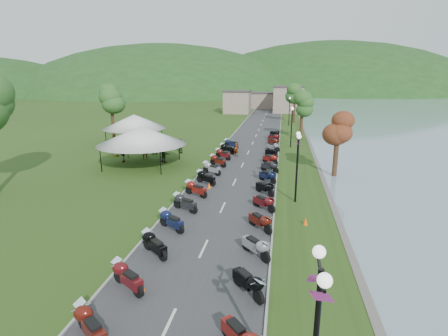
{
  "coord_description": "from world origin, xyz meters",
  "views": [
    {
      "loc": [
        3.84,
        -6.37,
        8.94
      ],
      "look_at": [
        -0.87,
        21.76,
        1.3
      ],
      "focal_mm": 28.0,
      "sensor_mm": 36.0,
      "label": 1
    }
  ],
  "objects_px": {
    "vendor_tent_main": "(142,146)",
    "pedestrian_c": "(123,162)",
    "pedestrian_a": "(146,159)",
    "pedestrian_b": "(154,154)"
  },
  "relations": [
    {
      "from": "vendor_tent_main",
      "to": "pedestrian_c",
      "type": "bearing_deg",
      "value": 158.66
    },
    {
      "from": "pedestrian_a",
      "to": "pedestrian_b",
      "type": "distance_m",
      "value": 2.3
    },
    {
      "from": "pedestrian_a",
      "to": "vendor_tent_main",
      "type": "bearing_deg",
      "value": -112.7
    },
    {
      "from": "vendor_tent_main",
      "to": "pedestrian_c",
      "type": "xyz_separation_m",
      "value": [
        -2.66,
        1.04,
        -2.0
      ]
    },
    {
      "from": "pedestrian_a",
      "to": "pedestrian_b",
      "type": "height_order",
      "value": "pedestrian_a"
    },
    {
      "from": "vendor_tent_main",
      "to": "pedestrian_b",
      "type": "distance_m",
      "value": 5.54
    },
    {
      "from": "vendor_tent_main",
      "to": "pedestrian_a",
      "type": "relative_size",
      "value": 2.97
    },
    {
      "from": "vendor_tent_main",
      "to": "pedestrian_c",
      "type": "height_order",
      "value": "vendor_tent_main"
    },
    {
      "from": "pedestrian_b",
      "to": "pedestrian_c",
      "type": "bearing_deg",
      "value": 56.81
    },
    {
      "from": "vendor_tent_main",
      "to": "pedestrian_a",
      "type": "distance_m",
      "value": 3.56
    }
  ]
}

